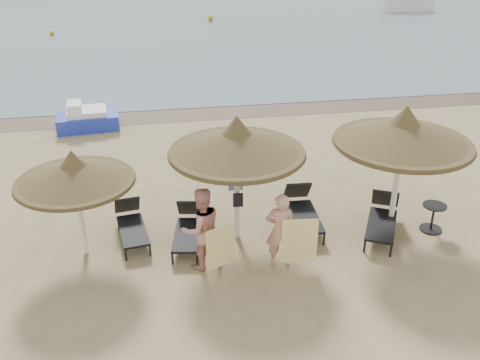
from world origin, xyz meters
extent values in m
plane|color=tan|center=(0.00, 0.00, 0.00)|extent=(160.00, 160.00, 0.00)
cube|color=brown|center=(0.00, 9.40, 0.00)|extent=(200.00, 1.60, 0.01)
cube|color=white|center=(18.00, 30.00, 0.50)|extent=(4.00, 1.60, 1.00)
cylinder|color=white|center=(-3.06, 0.73, 0.90)|extent=(0.10, 0.10, 1.80)
cone|color=brown|center=(-3.06, 0.73, 1.99)|extent=(2.49, 2.49, 0.47)
cone|color=brown|center=(-3.06, 0.73, 2.27)|extent=(0.60, 0.60, 0.39)
cylinder|color=brown|center=(-3.06, 0.73, 1.77)|extent=(2.44, 2.44, 0.09)
cylinder|color=white|center=(0.34, 0.83, 1.08)|extent=(0.12, 0.12, 2.16)
cone|color=brown|center=(0.34, 0.83, 2.39)|extent=(2.99, 2.99, 0.57)
cone|color=brown|center=(0.34, 0.83, 2.73)|extent=(0.72, 0.72, 0.46)
cylinder|color=brown|center=(0.34, 0.83, 2.12)|extent=(2.93, 2.93, 0.10)
cylinder|color=white|center=(3.99, 0.61, 1.12)|extent=(0.13, 0.13, 2.23)
cone|color=brown|center=(3.99, 0.61, 2.47)|extent=(3.09, 3.09, 0.59)
cone|color=brown|center=(3.99, 0.61, 2.82)|extent=(0.74, 0.74, 0.48)
cylinder|color=brown|center=(3.99, 0.61, 2.19)|extent=(3.02, 3.02, 0.11)
cylinder|color=black|center=(-2.18, 0.28, 0.13)|extent=(0.05, 0.05, 0.26)
cylinder|color=black|center=(-1.66, 0.36, 0.13)|extent=(0.05, 0.05, 0.26)
cylinder|color=black|center=(-2.38, 1.58, 0.13)|extent=(0.05, 0.05, 0.26)
cylinder|color=black|center=(-1.86, 1.66, 0.13)|extent=(0.05, 0.05, 0.26)
cube|color=black|center=(-2.02, 1.02, 0.29)|extent=(0.79, 1.48, 0.06)
cube|color=black|center=(-2.15, 1.83, 0.52)|extent=(0.63, 0.48, 0.53)
cylinder|color=black|center=(-1.20, -0.02, 0.13)|extent=(0.05, 0.05, 0.26)
cylinder|color=black|center=(-0.68, -0.11, 0.13)|extent=(0.05, 0.05, 0.26)
cylinder|color=black|center=(-0.98, 1.28, 0.13)|extent=(0.05, 0.05, 0.26)
cylinder|color=black|center=(-0.46, 1.19, 0.13)|extent=(0.05, 0.05, 0.26)
cube|color=black|center=(-0.82, 0.63, 0.29)|extent=(0.81, 1.49, 0.06)
cube|color=black|center=(-0.68, 1.44, 0.52)|extent=(0.64, 0.49, 0.53)
cylinder|color=black|center=(1.65, 0.18, 0.14)|extent=(0.05, 0.05, 0.28)
cylinder|color=black|center=(2.21, 0.16, 0.14)|extent=(0.05, 0.05, 0.28)
cylinder|color=black|center=(1.72, 1.59, 0.14)|extent=(0.05, 0.05, 0.28)
cylinder|color=black|center=(2.28, 1.57, 0.14)|extent=(0.05, 0.05, 0.28)
cube|color=black|center=(1.97, 0.93, 0.31)|extent=(0.70, 1.54, 0.06)
cube|color=black|center=(2.01, 1.81, 0.55)|extent=(0.65, 0.46, 0.57)
cylinder|color=black|center=(3.01, -0.26, 0.14)|extent=(0.05, 0.05, 0.28)
cylinder|color=black|center=(3.51, -0.52, 0.14)|extent=(0.05, 0.05, 0.28)
cylinder|color=black|center=(3.65, 0.99, 0.14)|extent=(0.05, 0.05, 0.28)
cylinder|color=black|center=(4.15, 0.73, 0.14)|extent=(0.05, 0.05, 0.28)
cube|color=black|center=(3.60, 0.28, 0.31)|extent=(1.25, 1.63, 0.06)
cube|color=black|center=(4.01, 1.07, 0.55)|extent=(0.75, 0.66, 0.57)
cylinder|color=black|center=(4.91, 0.37, 0.02)|extent=(0.51, 0.51, 0.04)
cylinder|color=black|center=(4.91, 0.37, 0.33)|extent=(0.06, 0.06, 0.62)
cylinder|color=black|center=(4.91, 0.37, 0.65)|extent=(0.55, 0.55, 0.03)
imported|color=tan|center=(-0.57, -0.17, 1.06)|extent=(1.13, 0.91, 2.12)
imported|color=tan|center=(1.05, -0.40, 0.99)|extent=(1.02, 0.79, 1.97)
cube|color=yellow|center=(-0.22, -0.52, 0.66)|extent=(0.63, 0.30, 0.96)
cube|color=yellow|center=(1.40, -0.65, 0.72)|extent=(0.74, 0.09, 1.04)
cube|color=silver|center=(0.34, 1.01, 1.35)|extent=(0.32, 0.11, 0.41)
cube|color=black|center=(0.34, 0.67, 1.05)|extent=(0.22, 0.08, 0.31)
cube|color=#2236BE|center=(-3.65, 8.54, 0.26)|extent=(2.18, 1.42, 0.52)
cube|color=white|center=(-3.65, 8.54, 0.58)|extent=(1.41, 1.16, 0.23)
cube|color=white|center=(-4.03, 8.51, 0.80)|extent=(0.55, 0.89, 0.33)
sphere|color=gold|center=(-7.18, 24.98, 0.15)|extent=(0.31, 0.31, 0.31)
sphere|color=gold|center=(2.93, 28.20, 0.19)|extent=(0.38, 0.38, 0.38)
camera|label=1|loc=(-1.33, -9.53, 6.74)|focal=40.00mm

